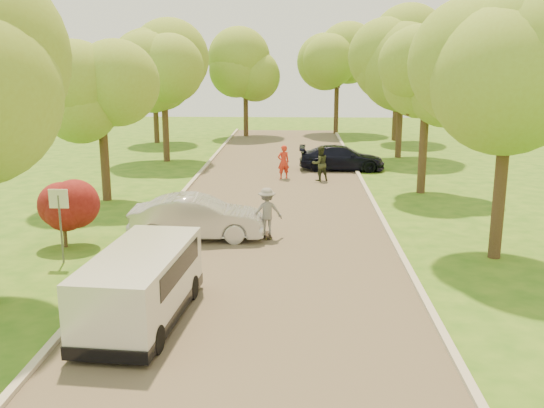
% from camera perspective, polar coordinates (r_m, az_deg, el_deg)
% --- Properties ---
extents(ground, '(100.00, 100.00, 0.00)m').
position_cam_1_polar(ground, '(13.67, -1.72, -11.31)').
color(ground, '#2B6017').
rests_on(ground, ground).
extents(road, '(8.00, 60.00, 0.01)m').
position_cam_1_polar(road, '(21.19, -0.20, -2.22)').
color(road, '#4C4438').
rests_on(road, ground).
extents(curb_left, '(0.18, 60.00, 0.12)m').
position_cam_1_polar(curb_left, '(21.73, -10.94, -1.93)').
color(curb_left, '#B2AD9E').
rests_on(curb_left, ground).
extents(curb_right, '(0.18, 60.00, 0.12)m').
position_cam_1_polar(curb_right, '(21.38, 10.72, -2.16)').
color(curb_right, '#B2AD9E').
rests_on(curb_right, ground).
extents(street_sign, '(0.55, 0.06, 2.17)m').
position_cam_1_polar(street_sign, '(18.19, -19.38, -0.56)').
color(street_sign, '#59595E').
rests_on(street_sign, ground).
extents(red_shrub, '(1.70, 1.70, 1.95)m').
position_cam_1_polar(red_shrub, '(19.83, -19.05, -0.80)').
color(red_shrub, '#382619').
rests_on(red_shrub, ground).
extents(tree_l_midb, '(4.30, 4.20, 6.62)m').
position_cam_1_polar(tree_l_midb, '(25.60, -15.47, 10.41)').
color(tree_l_midb, '#382619').
rests_on(tree_l_midb, ground).
extents(tree_l_far, '(4.92, 4.80, 7.79)m').
position_cam_1_polar(tree_l_far, '(35.15, -9.87, 12.82)').
color(tree_l_far, '#382619').
rests_on(tree_l_far, ground).
extents(tree_r_mida, '(5.13, 5.00, 7.95)m').
position_cam_1_polar(tree_r_mida, '(18.43, 22.22, 11.89)').
color(tree_r_mida, '#382619').
rests_on(tree_r_mida, ground).
extents(tree_r_midb, '(4.51, 4.40, 7.01)m').
position_cam_1_polar(tree_r_midb, '(27.00, 14.79, 11.21)').
color(tree_r_midb, '#382619').
rests_on(tree_r_midb, ground).
extents(tree_r_far, '(5.33, 5.20, 8.34)m').
position_cam_1_polar(tree_r_far, '(36.93, 12.55, 13.28)').
color(tree_r_far, '#382619').
rests_on(tree_r_far, ground).
extents(tree_bg_a, '(5.12, 5.00, 7.72)m').
position_cam_1_polar(tree_bg_a, '(43.48, -10.78, 12.65)').
color(tree_bg_a, '#382619').
rests_on(tree_bg_a, ground).
extents(tree_bg_b, '(5.12, 5.00, 7.95)m').
position_cam_1_polar(tree_bg_b, '(44.98, 12.02, 12.90)').
color(tree_bg_b, '#382619').
rests_on(tree_bg_b, ground).
extents(tree_bg_c, '(4.92, 4.80, 7.33)m').
position_cam_1_polar(tree_bg_c, '(46.54, -2.25, 12.55)').
color(tree_bg_c, '#382619').
rests_on(tree_bg_c, ground).
extents(tree_bg_d, '(5.12, 5.00, 7.72)m').
position_cam_1_polar(tree_bg_d, '(48.50, 6.44, 12.86)').
color(tree_bg_d, '#382619').
rests_on(tree_bg_d, ground).
extents(minivan, '(2.07, 4.51, 1.63)m').
position_cam_1_polar(minivan, '(13.84, -12.17, -7.43)').
color(minivan, silver).
rests_on(minivan, ground).
extents(silver_sedan, '(4.40, 1.70, 1.43)m').
position_cam_1_polar(silver_sedan, '(19.86, -7.03, -1.27)').
color(silver_sedan, '#B5B5BA').
rests_on(silver_sedan, ground).
extents(dark_sedan, '(4.54, 1.94, 1.31)m').
position_cam_1_polar(dark_sedan, '(32.40, 6.57, 4.33)').
color(dark_sedan, black).
rests_on(dark_sedan, ground).
extents(longboard, '(0.39, 0.83, 0.09)m').
position_cam_1_polar(longboard, '(20.02, -0.49, -2.92)').
color(longboard, black).
rests_on(longboard, ground).
extents(skateboarder, '(1.11, 0.79, 1.57)m').
position_cam_1_polar(skateboarder, '(19.81, -0.49, -0.70)').
color(skateboarder, slate).
rests_on(skateboarder, longboard).
extents(person_striped, '(0.71, 0.60, 1.67)m').
position_cam_1_polar(person_striped, '(29.76, 1.08, 3.97)').
color(person_striped, red).
rests_on(person_striped, ground).
extents(person_olive, '(1.00, 0.90, 1.69)m').
position_cam_1_polar(person_olive, '(29.33, 4.54, 3.81)').
color(person_olive, '#2D331E').
rests_on(person_olive, ground).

